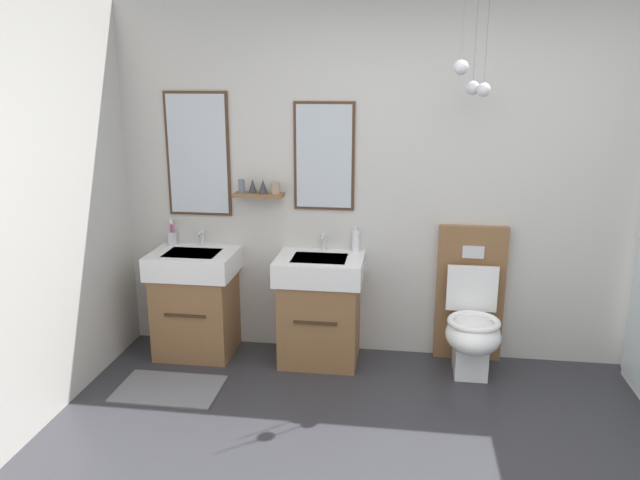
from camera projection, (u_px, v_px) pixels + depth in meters
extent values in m
cube|color=beige|center=(436.00, 185.00, 4.29)|extent=(4.81, 0.12, 2.54)
cube|color=#4C301E|center=(198.00, 154.00, 4.41)|extent=(0.48, 0.02, 0.90)
cube|color=silver|center=(198.00, 155.00, 4.40)|extent=(0.44, 0.01, 0.86)
cube|color=#4C301E|center=(324.00, 157.00, 4.28)|extent=(0.43, 0.02, 0.77)
cube|color=silver|center=(324.00, 157.00, 4.27)|extent=(0.39, 0.01, 0.73)
cube|color=brown|center=(259.00, 195.00, 4.34)|extent=(0.36, 0.14, 0.02)
cylinder|color=slate|center=(242.00, 186.00, 4.34)|extent=(0.05, 0.05, 0.10)
cone|color=#333338|center=(253.00, 186.00, 4.34)|extent=(0.06, 0.06, 0.10)
cone|color=#333338|center=(263.00, 187.00, 4.32)|extent=(0.07, 0.07, 0.10)
cylinder|color=gray|center=(276.00, 188.00, 4.30)|extent=(0.06, 0.06, 0.08)
cylinder|color=gray|center=(464.00, 21.00, 3.58)|extent=(0.01, 0.01, 0.43)
sphere|color=silver|center=(461.00, 67.00, 3.65)|extent=(0.09, 0.09, 0.09)
cylinder|color=gray|center=(487.00, 34.00, 3.68)|extent=(0.01, 0.01, 0.56)
sphere|color=silver|center=(484.00, 90.00, 3.77)|extent=(0.09, 0.09, 0.09)
cylinder|color=gray|center=(476.00, 34.00, 3.73)|extent=(0.01, 0.01, 0.55)
sphere|color=silver|center=(473.00, 88.00, 3.82)|extent=(0.09, 0.09, 0.09)
cube|color=slate|center=(169.00, 389.00, 4.01)|extent=(0.68, 0.44, 0.01)
cube|color=brown|center=(197.00, 313.00, 4.51)|extent=(0.55, 0.48, 0.62)
cube|color=#3B2919|center=(185.00, 316.00, 4.26)|extent=(0.30, 0.01, 0.02)
cube|color=white|center=(194.00, 263.00, 4.41)|extent=(0.61, 0.50, 0.17)
cube|color=silver|center=(192.00, 255.00, 4.36)|extent=(0.38, 0.28, 0.03)
cylinder|color=silver|center=(202.00, 237.00, 4.56)|extent=(0.03, 0.03, 0.11)
cylinder|color=silver|center=(199.00, 233.00, 4.50)|extent=(0.02, 0.11, 0.02)
cube|color=brown|center=(320.00, 319.00, 4.38)|extent=(0.55, 0.48, 0.62)
cube|color=#3B2919|center=(315.00, 323.00, 4.13)|extent=(0.30, 0.01, 0.02)
cube|color=white|center=(320.00, 268.00, 4.28)|extent=(0.61, 0.50, 0.17)
cube|color=silver|center=(319.00, 260.00, 4.24)|extent=(0.38, 0.28, 0.03)
cylinder|color=silver|center=(324.00, 242.00, 4.44)|extent=(0.03, 0.03, 0.11)
cylinder|color=silver|center=(323.00, 237.00, 4.37)|extent=(0.02, 0.11, 0.02)
cube|color=brown|center=(470.00, 293.00, 4.38)|extent=(0.48, 0.10, 1.00)
cube|color=silver|center=(473.00, 252.00, 4.24)|extent=(0.15, 0.01, 0.09)
cube|color=white|center=(470.00, 350.00, 4.21)|extent=(0.22, 0.30, 0.34)
ellipsoid|color=white|center=(473.00, 335.00, 4.09)|extent=(0.37, 0.46, 0.24)
torus|color=white|center=(474.00, 322.00, 4.07)|extent=(0.35, 0.35, 0.04)
cube|color=white|center=(472.00, 289.00, 4.24)|extent=(0.35, 0.03, 0.33)
cylinder|color=silver|center=(172.00, 238.00, 4.57)|extent=(0.07, 0.07, 0.09)
cylinder|color=#DB3847|center=(174.00, 232.00, 4.55)|extent=(0.03, 0.03, 0.16)
cube|color=white|center=(171.00, 222.00, 4.52)|extent=(0.02, 0.02, 0.03)
cylinder|color=purple|center=(172.00, 231.00, 4.57)|extent=(0.01, 0.02, 0.16)
cube|color=white|center=(172.00, 221.00, 4.55)|extent=(0.01, 0.02, 0.03)
cylinder|color=purple|center=(171.00, 231.00, 4.54)|extent=(0.02, 0.01, 0.17)
cube|color=white|center=(171.00, 221.00, 4.52)|extent=(0.01, 0.02, 0.03)
cylinder|color=white|center=(356.00, 241.00, 4.38)|extent=(0.06, 0.06, 0.15)
cylinder|color=silver|center=(356.00, 229.00, 4.36)|extent=(0.02, 0.02, 0.04)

